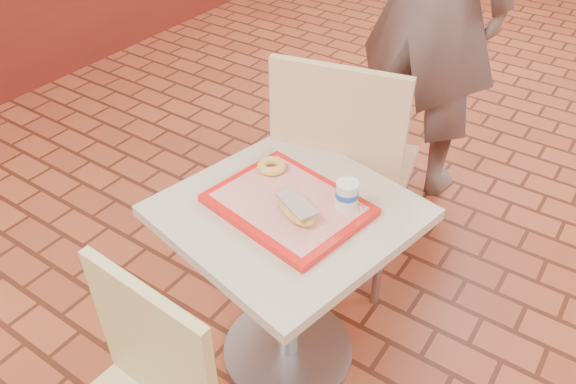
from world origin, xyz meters
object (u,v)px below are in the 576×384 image
Objects in this scene: ring_donut at (272,166)px; main_table at (288,262)px; paper_cup at (347,194)px; chair_main_back at (343,163)px; long_john_donut at (296,209)px; serving_tray at (288,205)px.

main_table is at bearing -37.27° from ring_donut.
ring_donut is at bearing 175.24° from paper_cup.
chair_main_back is 11.97× the size of paper_cup.
paper_cup reaches higher than long_john_donut.
long_john_donut is 0.15m from paper_cup.
serving_tray reaches higher than main_table.
main_table is 4.11× the size of long_john_donut.
long_john_donut is at bearing -36.91° from ring_donut.
paper_cup is at bearing 26.67° from serving_tray.
ring_donut is 0.54× the size of long_john_donut.
main_table is 0.24m from serving_tray.
chair_main_back reaches higher than long_john_donut.
serving_tray is 0.08m from long_john_donut.
long_john_donut is at bearing -36.04° from main_table.
paper_cup is at bearing 50.01° from long_john_donut.
main_table is 0.28m from long_john_donut.
main_table is 8.31× the size of paper_cup.
long_john_donut is (0.18, -0.14, 0.01)m from ring_donut.
serving_tray is 4.72× the size of ring_donut.
main_table is at bearing -90.00° from serving_tray.
ring_donut reaches higher than serving_tray.
chair_main_back is 2.33× the size of serving_tray.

